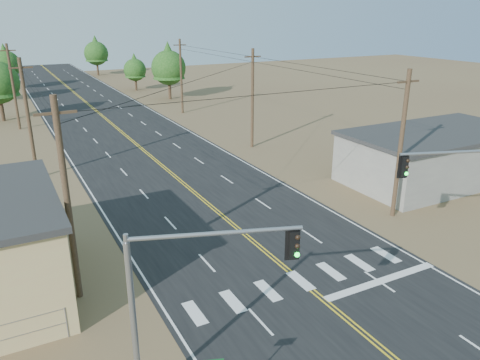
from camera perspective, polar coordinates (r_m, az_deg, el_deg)
road at (r=43.45m, az=-9.40°, el=1.67°), size 15.00×200.00×0.02m
building_right at (r=42.18m, az=22.68°, el=2.66°), size 15.00×8.00×4.00m
utility_pole_left_near at (r=22.98m, az=-20.31°, el=-2.38°), size 1.80×0.30×10.00m
utility_pole_left_mid at (r=42.22m, az=-24.39°, el=6.82°), size 1.80×0.30×10.00m
utility_pole_left_far at (r=61.94m, az=-25.92°, el=10.22°), size 1.80×0.30×10.00m
utility_pole_right_near at (r=32.62m, az=19.01°, el=4.14°), size 1.80×0.30×10.00m
utility_pole_right_mid at (r=48.15m, az=1.52°, el=9.96°), size 1.80×0.30×10.00m
utility_pole_right_far at (r=66.13m, az=-7.19°, el=12.49°), size 1.80×0.30×10.00m
signal_mast_left at (r=16.15m, az=-7.02°, el=-13.07°), size 5.55×2.15×6.74m
signal_mast_right at (r=26.90m, az=26.54°, el=-0.98°), size 5.83×2.22×6.95m
tree_left_far at (r=96.29m, az=-26.69°, el=12.79°), size 4.93×4.93×8.22m
tree_right_near at (r=77.47m, az=-8.72°, el=13.80°), size 5.47×5.47×9.11m
tree_right_mid at (r=87.98m, az=-12.71°, el=13.22°), size 3.95×3.95×6.59m
tree_right_far at (r=112.12m, az=-17.16°, el=14.81°), size 5.20×5.20×8.66m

